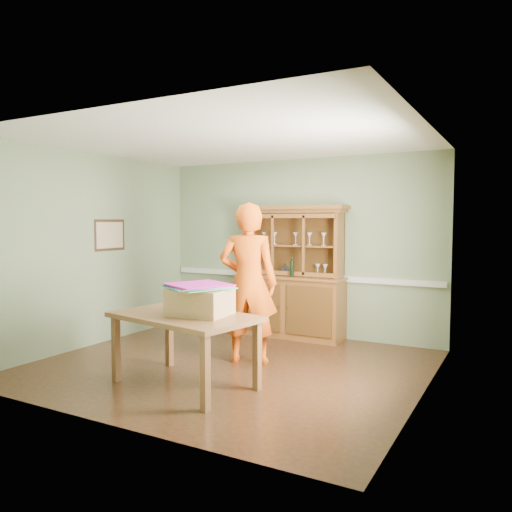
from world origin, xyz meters
The scene contains 14 objects.
floor centered at (0.00, 0.00, 0.00)m, with size 4.50×4.50×0.00m, color #4C2D18.
ceiling centered at (0.00, 0.00, 2.70)m, with size 4.50×4.50×0.00m, color white.
wall_back centered at (0.00, 2.00, 1.35)m, with size 4.50×4.50×0.00m, color gray.
wall_left centered at (-2.25, 0.00, 1.35)m, with size 4.00×4.00×0.00m, color gray.
wall_right centered at (2.25, 0.00, 1.35)m, with size 4.00×4.00×0.00m, color gray.
wall_front centered at (0.00, -2.00, 1.35)m, with size 4.50×4.50×0.00m, color gray.
chair_rail centered at (0.00, 1.98, 0.90)m, with size 4.41×0.05×0.08m, color silver.
framed_map centered at (-2.23, 0.30, 1.55)m, with size 0.03×0.60×0.46m.
window_panel centered at (2.23, -0.30, 1.50)m, with size 0.03×0.96×1.36m.
china_hutch centered at (0.00, 1.78, 0.70)m, with size 1.69×0.56×1.98m.
dining_table centered at (-0.04, -0.85, 0.68)m, with size 1.68×1.19×0.77m.
cardboard_box centered at (0.13, -0.79, 0.91)m, with size 0.60×0.48×0.28m, color tan.
kite_stack centered at (0.11, -0.80, 1.07)m, with size 0.78×0.78×0.05m.
person centered at (0.13, 0.24, 0.99)m, with size 0.72×0.47×1.98m, color #E3560E.
Camera 1 is at (3.13, -5.07, 1.75)m, focal length 35.00 mm.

